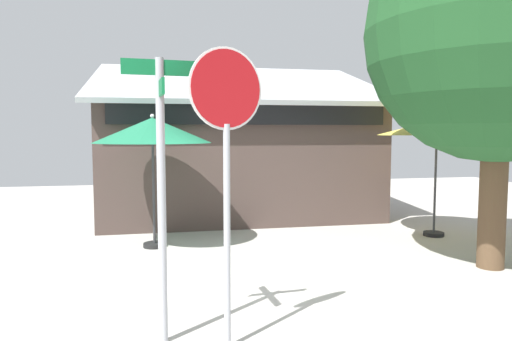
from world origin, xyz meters
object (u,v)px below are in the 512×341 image
(patio_umbrella_mustard_center, at_px, (437,128))
(stop_sign, at_px, (227,138))
(patio_umbrella_forest_green_left, at_px, (152,131))
(street_sign_post, at_px, (162,174))

(patio_umbrella_mustard_center, bearing_deg, stop_sign, -139.83)
(stop_sign, bearing_deg, patio_umbrella_forest_green_left, 100.34)
(street_sign_post, bearing_deg, stop_sign, -21.69)
(patio_umbrella_mustard_center, bearing_deg, patio_umbrella_forest_green_left, 178.14)
(street_sign_post, bearing_deg, patio_umbrella_forest_green_left, 92.33)
(street_sign_post, bearing_deg, patio_umbrella_mustard_center, 35.15)
(patio_umbrella_forest_green_left, bearing_deg, patio_umbrella_mustard_center, -1.86)
(stop_sign, bearing_deg, patio_umbrella_mustard_center, 40.17)
(street_sign_post, distance_m, patio_umbrella_forest_green_left, 4.31)
(patio_umbrella_forest_green_left, height_order, patio_umbrella_mustard_center, patio_umbrella_forest_green_left)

